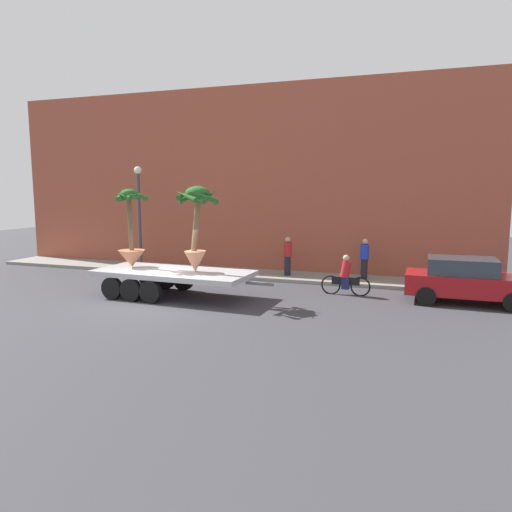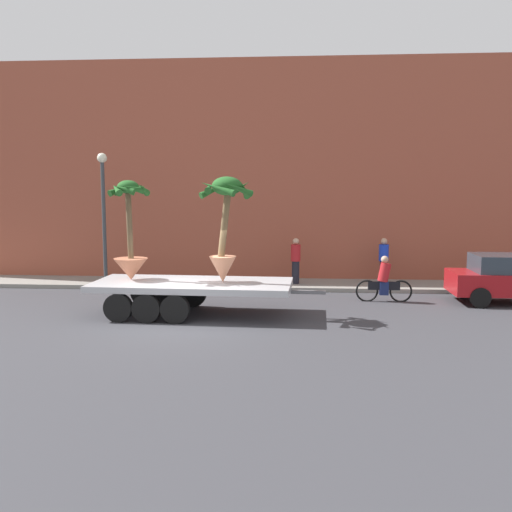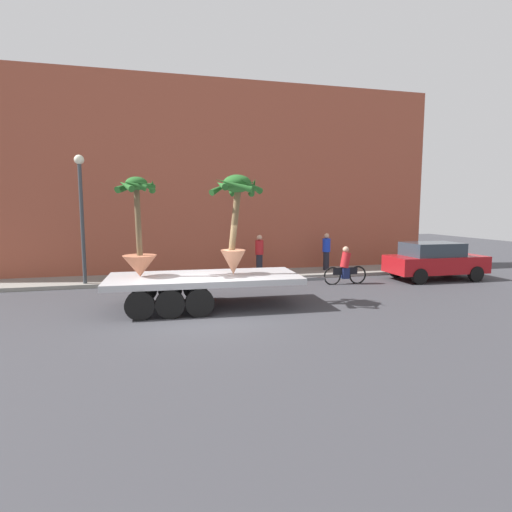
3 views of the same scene
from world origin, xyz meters
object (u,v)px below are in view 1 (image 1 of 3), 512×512
parked_car (466,280)px  street_lamp (139,204)px  flatbed_trailer (167,276)px  cyclist (346,277)px  potted_palm_middle (196,222)px  pedestrian_near_gate (364,258)px  potted_palm_rear (131,235)px  pedestrian_far_left (288,255)px

parked_car → street_lamp: size_ratio=0.84×
flatbed_trailer → cyclist: cyclist is taller
street_lamp → potted_palm_middle: bearing=-39.8°
cyclist → pedestrian_near_gate: 2.77m
flatbed_trailer → cyclist: 6.61m
flatbed_trailer → pedestrian_near_gate: pedestrian_near_gate is taller
potted_palm_middle → street_lamp: size_ratio=0.63×
potted_palm_rear → pedestrian_near_gate: 9.60m
flatbed_trailer → pedestrian_far_left: (3.25, 4.84, 0.28)m
street_lamp → flatbed_trailer: bearing=-47.7°
potted_palm_middle → pedestrian_far_left: (2.02, 4.85, -1.71)m
potted_palm_rear → pedestrian_far_left: size_ratio=1.73×
pedestrian_near_gate → street_lamp: bearing=-174.9°
pedestrian_near_gate → cyclist: bearing=-97.9°
potted_palm_middle → pedestrian_near_gate: 7.58m
street_lamp → potted_palm_rear: bearing=-61.3°
potted_palm_rear → pedestrian_near_gate: potted_palm_rear is taller
flatbed_trailer → pedestrian_far_left: size_ratio=3.98×
pedestrian_near_gate → street_lamp: size_ratio=0.35×
parked_car → pedestrian_near_gate: bearing=143.9°
potted_palm_rear → parked_car: bearing=10.3°
potted_palm_middle → cyclist: size_ratio=1.66×
potted_palm_rear → street_lamp: 4.63m
pedestrian_near_gate → parked_car: bearing=-36.1°
potted_palm_rear → cyclist: bearing=15.5°
pedestrian_far_left → street_lamp: bearing=-174.8°
pedestrian_near_gate → pedestrian_far_left: 3.30m
potted_palm_middle → parked_car: size_ratio=0.75×
flatbed_trailer → parked_car: (10.27, 2.40, 0.06)m
flatbed_trailer → cyclist: size_ratio=3.70×
cyclist → street_lamp: size_ratio=0.38×
cyclist → parked_car: 4.11m
potted_palm_rear → pedestrian_far_left: potted_palm_rear is taller
flatbed_trailer → parked_car: parked_car is taller
potted_palm_middle → cyclist: 5.87m
potted_palm_rear → cyclist: potted_palm_rear is taller
street_lamp → pedestrian_near_gate: bearing=5.1°
potted_palm_rear → potted_palm_middle: size_ratio=0.97×
potted_palm_middle → cyclist: bearing=26.1°
parked_car → flatbed_trailer: bearing=-166.8°
potted_palm_rear → pedestrian_far_left: bearing=43.3°
parked_car → pedestrian_near_gate: pedestrian_near_gate is taller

